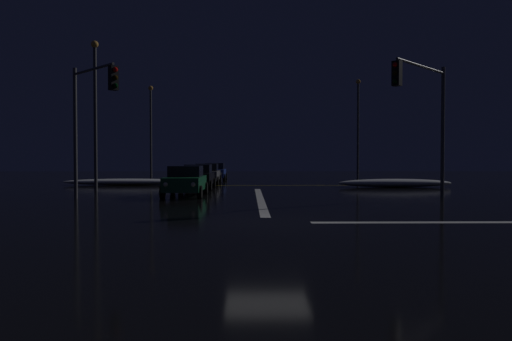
# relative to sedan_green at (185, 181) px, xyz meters

# --- Properties ---
(ground) EXTENTS (120.00, 120.00, 0.10)m
(ground) POSITION_rel_sedan_green_xyz_m (3.83, -10.28, -0.85)
(ground) COLOR black
(stop_line_north) EXTENTS (0.35, 14.80, 0.01)m
(stop_line_north) POSITION_rel_sedan_green_xyz_m (3.83, -1.66, -0.80)
(stop_line_north) COLOR white
(stop_line_north) RESTS_ON ground
(centre_line_ns) EXTENTS (22.00, 0.15, 0.01)m
(centre_line_ns) POSITION_rel_sedan_green_xyz_m (3.83, 9.94, -0.80)
(centre_line_ns) COLOR yellow
(centre_line_ns) RESTS_ON ground
(snow_bank_left_curb) EXTENTS (9.57, 1.50, 0.48)m
(snow_bank_left_curb) POSITION_rel_sedan_green_xyz_m (-5.59, 10.45, -0.56)
(snow_bank_left_curb) COLOR white
(snow_bank_left_curb) RESTS_ON ground
(snow_bank_right_curb) EXTENTS (7.75, 1.50, 0.57)m
(snow_bank_right_curb) POSITION_rel_sedan_green_xyz_m (13.25, 7.62, -0.52)
(snow_bank_right_curb) COLOR white
(snow_bank_right_curb) RESTS_ON ground
(sedan_green) EXTENTS (2.02, 4.33, 1.57)m
(sedan_green) POSITION_rel_sedan_green_xyz_m (0.00, 0.00, 0.00)
(sedan_green) COLOR #14512D
(sedan_green) RESTS_ON ground
(sedan_black) EXTENTS (2.02, 4.33, 1.57)m
(sedan_black) POSITION_rel_sedan_green_xyz_m (-0.00, 6.09, 0.00)
(sedan_black) COLOR black
(sedan_black) RESTS_ON ground
(sedan_gray) EXTENTS (2.02, 4.33, 1.57)m
(sedan_gray) POSITION_rel_sedan_green_xyz_m (0.05, 11.94, 0.00)
(sedan_gray) COLOR slate
(sedan_gray) RESTS_ON ground
(sedan_blue) EXTENTS (2.02, 4.33, 1.57)m
(sedan_blue) POSITION_rel_sedan_green_xyz_m (0.26, 17.40, 0.00)
(sedan_blue) COLOR navy
(sedan_blue) RESTS_ON ground
(traffic_signal_ne) EXTENTS (3.66, 3.66, 6.45)m
(traffic_signal_ne) POSITION_rel_sedan_green_xyz_m (11.44, -2.67, 3.68)
(traffic_signal_ne) COLOR #4C4C51
(traffic_signal_ne) RESTS_ON ground
(traffic_signal_nw) EXTENTS (2.93, 2.93, 6.35)m
(traffic_signal_nw) POSITION_rel_sedan_green_xyz_m (-4.08, -2.37, 3.55)
(traffic_signal_nw) COLOR #4C4C51
(traffic_signal_nw) RESTS_ON ground
(streetlamp_left_near) EXTENTS (0.44, 0.44, 8.97)m
(streetlamp_left_near) POSITION_rel_sedan_green_xyz_m (-5.89, 3.94, 4.37)
(streetlamp_left_near) COLOR #424247
(streetlamp_left_near) RESTS_ON ground
(streetlamp_right_far) EXTENTS (0.44, 0.44, 9.42)m
(streetlamp_right_far) POSITION_rel_sedan_green_xyz_m (13.55, 19.94, 4.60)
(streetlamp_right_far) COLOR #424247
(streetlamp_right_far) RESTS_ON ground
(streetlamp_left_far) EXTENTS (0.44, 0.44, 8.76)m
(streetlamp_left_far) POSITION_rel_sedan_green_xyz_m (-5.89, 19.94, 4.27)
(streetlamp_left_far) COLOR #424247
(streetlamp_left_far) RESTS_ON ground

